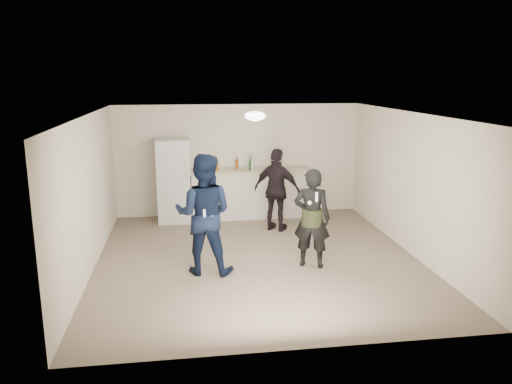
{
  "coord_description": "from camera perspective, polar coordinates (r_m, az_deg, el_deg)",
  "views": [
    {
      "loc": [
        -1.21,
        -8.11,
        3.11
      ],
      "look_at": [
        0.0,
        0.2,
        1.15
      ],
      "focal_mm": 35.0,
      "sensor_mm": 36.0,
      "label": 1
    }
  ],
  "objects": [
    {
      "name": "ceiling",
      "position": [
        8.23,
        0.2,
        8.88
      ],
      "size": [
        6.0,
        6.0,
        0.0
      ],
      "primitive_type": "plane",
      "rotation": [
        3.14,
        0.0,
        0.0
      ],
      "color": "silver",
      "rests_on": "wall_back"
    },
    {
      "name": "floor",
      "position": [
        8.77,
        0.19,
        -7.63
      ],
      "size": [
        6.0,
        6.0,
        0.0
      ],
      "primitive_type": "plane",
      "color": "#6B5B4C",
      "rests_on": "ground"
    },
    {
      "name": "camo_shorts",
      "position": [
        8.25,
        6.4,
        -2.86
      ],
      "size": [
        0.34,
        0.34,
        0.28
      ],
      "primitive_type": "cylinder",
      "color": "#2E3819",
      "rests_on": "woman"
    },
    {
      "name": "wall_left",
      "position": [
        8.47,
        -18.55,
        -0.25
      ],
      "size": [
        0.0,
        6.0,
        6.0
      ],
      "primitive_type": "plane",
      "rotation": [
        1.57,
        0.0,
        1.57
      ],
      "color": "beige",
      "rests_on": "floor"
    },
    {
      "name": "remote_man",
      "position": [
        7.67,
        -5.92,
        -2.53
      ],
      "size": [
        0.04,
        0.04,
        0.15
      ],
      "primitive_type": "cube",
      "color": "silver",
      "rests_on": "man"
    },
    {
      "name": "bottle_cluster",
      "position": [
        10.99,
        -1.88,
        3.1
      ],
      "size": [
        0.85,
        0.31,
        0.25
      ],
      "color": "silver",
      "rests_on": "counter_top"
    },
    {
      "name": "counter",
      "position": [
        11.18,
        -0.69,
        -0.24
      ],
      "size": [
        2.6,
        0.56,
        1.05
      ],
      "primitive_type": "cube",
      "color": "beige",
      "rests_on": "floor"
    },
    {
      "name": "ceiling_dome",
      "position": [
        8.53,
        -0.1,
        8.69
      ],
      "size": [
        0.36,
        0.36,
        0.16
      ],
      "primitive_type": "ellipsoid",
      "color": "white",
      "rests_on": "ceiling"
    },
    {
      "name": "nunchuk_woman",
      "position": [
        7.94,
        6.16,
        -1.24
      ],
      "size": [
        0.07,
        0.07,
        0.07
      ],
      "primitive_type": "sphere",
      "color": "white",
      "rests_on": "woman"
    },
    {
      "name": "remote_woman",
      "position": [
        7.91,
        6.93,
        -0.56
      ],
      "size": [
        0.04,
        0.04,
        0.15
      ],
      "primitive_type": "cube",
      "color": "white",
      "rests_on": "woman"
    },
    {
      "name": "fridge_handle",
      "position": [
        10.5,
        -7.96,
        3.08
      ],
      "size": [
        0.02,
        0.02,
        0.6
      ],
      "primitive_type": "cylinder",
      "color": "silver",
      "rests_on": "fridge"
    },
    {
      "name": "man",
      "position": [
        7.96,
        -5.99,
        -2.54
      ],
      "size": [
        1.09,
        0.94,
        1.94
      ],
      "primitive_type": "imported",
      "rotation": [
        0.0,
        0.0,
        2.9
      ],
      "color": "#0F1E41",
      "rests_on": "floor"
    },
    {
      "name": "shaker",
      "position": [
        10.95,
        -5.7,
        2.89
      ],
      "size": [
        0.08,
        0.08,
        0.17
      ],
      "primitive_type": "cylinder",
      "color": "#ADADB1",
      "rests_on": "counter_top"
    },
    {
      "name": "wall_right",
      "position": [
        9.22,
        17.36,
        0.88
      ],
      "size": [
        0.0,
        6.0,
        6.0
      ],
      "primitive_type": "plane",
      "rotation": [
        1.57,
        0.0,
        -1.57
      ],
      "color": "beige",
      "rests_on": "floor"
    },
    {
      "name": "woman",
      "position": [
        8.25,
        6.4,
        -2.98
      ],
      "size": [
        0.72,
        0.61,
        1.66
      ],
      "primitive_type": "imported",
      "rotation": [
        0.0,
        0.0,
        2.73
      ],
      "color": "black",
      "rests_on": "floor"
    },
    {
      "name": "wall_back",
      "position": [
        11.33,
        -2.04,
        3.68
      ],
      "size": [
        6.0,
        0.0,
        6.0
      ],
      "primitive_type": "plane",
      "rotation": [
        1.57,
        0.0,
        0.0
      ],
      "color": "beige",
      "rests_on": "floor"
    },
    {
      "name": "spectator",
      "position": [
        10.13,
        2.42,
        0.22
      ],
      "size": [
        1.06,
        0.89,
        1.7
      ],
      "primitive_type": "imported",
      "rotation": [
        0.0,
        0.0,
        2.56
      ],
      "color": "black",
      "rests_on": "floor"
    },
    {
      "name": "wall_front",
      "position": [
        5.57,
        4.76,
        -6.4
      ],
      "size": [
        6.0,
        0.0,
        6.0
      ],
      "primitive_type": "plane",
      "rotation": [
        -1.57,
        0.0,
        0.0
      ],
      "color": "beige",
      "rests_on": "floor"
    },
    {
      "name": "nunchuk_man",
      "position": [
        7.72,
        -5.03,
        -2.94
      ],
      "size": [
        0.07,
        0.07,
        0.07
      ],
      "primitive_type": "sphere",
      "color": "white",
      "rests_on": "man"
    },
    {
      "name": "fridge",
      "position": [
        10.94,
        -9.38,
        1.3
      ],
      "size": [
        0.7,
        0.7,
        1.8
      ],
      "primitive_type": "cube",
      "color": "silver",
      "rests_on": "floor"
    },
    {
      "name": "counter_top",
      "position": [
        11.07,
        -0.7,
        2.51
      ],
      "size": [
        2.68,
        0.64,
        0.04
      ],
      "primitive_type": "cube",
      "color": "#BDB493",
      "rests_on": "counter"
    }
  ]
}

